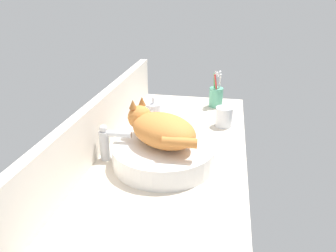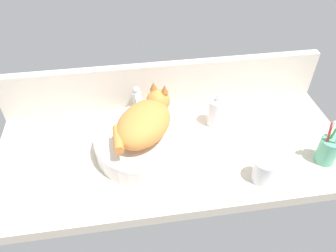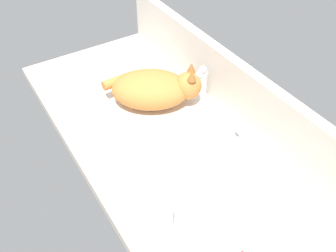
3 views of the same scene
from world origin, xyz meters
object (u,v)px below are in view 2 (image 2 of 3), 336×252
at_px(sink_basin, 145,143).
at_px(cat, 145,121).
at_px(soap_dispenser, 216,112).
at_px(toothbrush_cup, 328,150).
at_px(faucet, 138,101).
at_px(water_glass, 264,171).

bearing_deg(sink_basin, cat, 60.60).
height_order(cat, soap_dispenser, cat).
height_order(cat, toothbrush_cup, cat).
xyz_separation_m(sink_basin, cat, (0.01, 0.01, 0.09)).
distance_m(faucet, soap_dispenser, 0.32).
distance_m(cat, faucet, 0.20).
bearing_deg(water_glass, soap_dispenser, 105.66).
bearing_deg(sink_basin, water_glass, -27.70).
xyz_separation_m(cat, faucet, (-0.01, 0.19, -0.06)).
xyz_separation_m(cat, water_glass, (0.37, -0.21, -0.09)).
bearing_deg(water_glass, sink_basin, 152.30).
relative_size(sink_basin, water_glass, 4.10).
relative_size(cat, water_glass, 3.45).
relative_size(sink_basin, faucet, 2.64).
bearing_deg(faucet, soap_dispenser, -18.21).
bearing_deg(faucet, water_glass, -46.20).
bearing_deg(cat, water_glass, -29.55).
relative_size(toothbrush_cup, water_glass, 2.14).
xyz_separation_m(soap_dispenser, toothbrush_cup, (0.33, -0.25, -0.00)).
bearing_deg(water_glass, cat, 150.45).
relative_size(faucet, toothbrush_cup, 0.73).
distance_m(cat, water_glass, 0.43).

